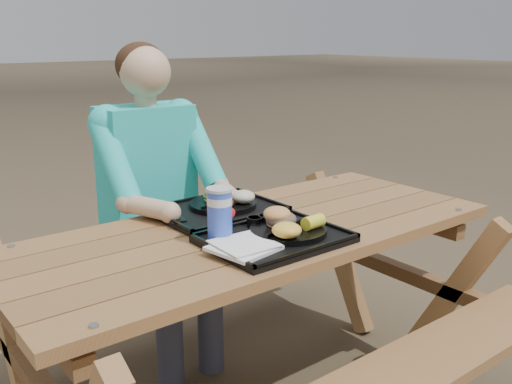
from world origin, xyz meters
TOP-DOWN VIEW (x-y plane):
  - picnic_table at (0.00, 0.00)m, footprint 1.80×1.49m
  - tray_near at (-0.05, -0.16)m, footprint 0.45×0.35m
  - tray_far at (-0.02, 0.21)m, footprint 0.45×0.35m
  - plate_near at (0.01, -0.17)m, footprint 0.26×0.26m
  - plate_far at (0.01, 0.22)m, footprint 0.26×0.26m
  - napkin_stack at (-0.20, -0.19)m, footprint 0.21×0.21m
  - soda_cup at (-0.20, -0.07)m, footprint 0.08×0.08m
  - condiment_bbq at (-0.04, -0.04)m, footprint 0.06×0.06m
  - condiment_mustard at (0.01, -0.05)m, footprint 0.06×0.06m
  - sandwich at (0.01, -0.13)m, footprint 0.10×0.10m
  - mac_cheese at (-0.06, -0.23)m, footprint 0.10×0.10m
  - corn_cob at (0.07, -0.22)m, footprint 0.08×0.08m
  - cutlery_far at (-0.19, 0.23)m, footprint 0.07×0.17m
  - burger at (0.00, 0.25)m, footprint 0.10×0.10m
  - baked_beans at (-0.03, 0.16)m, footprint 0.08×0.08m
  - potato_salad at (0.07, 0.16)m, footprint 0.09×0.09m
  - diner at (-0.09, 0.63)m, footprint 0.48×0.84m

SIDE VIEW (x-z plane):
  - picnic_table at x=0.00m, z-range 0.00..0.75m
  - diner at x=-0.09m, z-range 0.00..1.28m
  - tray_near at x=-0.05m, z-range 0.75..0.77m
  - tray_far at x=-0.02m, z-range 0.75..0.77m
  - cutlery_far at x=-0.19m, z-range 0.77..0.78m
  - plate_near at x=0.01m, z-range 0.77..0.79m
  - plate_far at x=0.01m, z-range 0.77..0.79m
  - napkin_stack at x=-0.20m, z-range 0.77..0.79m
  - condiment_bbq at x=-0.04m, z-range 0.77..0.80m
  - condiment_mustard at x=0.01m, z-range 0.77..0.80m
  - baked_beans at x=-0.03m, z-range 0.79..0.83m
  - corn_cob at x=0.07m, z-range 0.79..0.84m
  - mac_cheese at x=-0.06m, z-range 0.79..0.84m
  - potato_salad at x=0.07m, z-range 0.79..0.84m
  - burger at x=0.00m, z-range 0.79..0.88m
  - sandwich at x=0.01m, z-range 0.79..0.89m
  - soda_cup at x=-0.20m, z-range 0.77..0.93m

